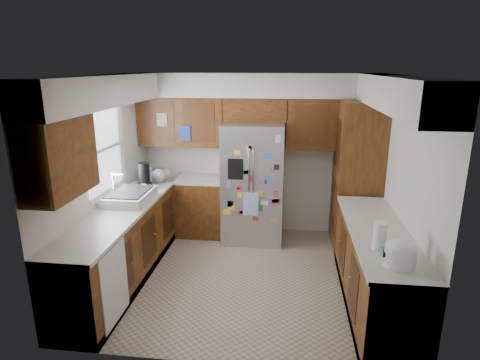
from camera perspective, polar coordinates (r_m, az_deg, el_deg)
name	(u,v)px	position (r m, az deg, el deg)	size (l,w,h in m)	color
floor	(244,276)	(5.29, 0.62, -13.49)	(3.60, 3.60, 0.00)	tan
room_shell	(240,130)	(5.04, -0.05, 7.07)	(3.64, 3.24, 2.52)	beige
left_counter_run	(141,239)	(5.42, -13.92, -8.15)	(1.36, 3.20, 0.92)	#3D1F0B
right_counter_run	(375,272)	(4.75, 18.67, -12.26)	(0.63, 2.25, 0.92)	#3D1F0B
pantry	(357,176)	(6.01, 16.27, 0.60)	(0.60, 0.90, 2.15)	#3D1F0B
fridge	(253,183)	(6.05, 1.92, -0.38)	(0.90, 0.79, 1.80)	#A8A9AE
bridge_cabinet	(255,109)	(6.06, 2.21, 10.02)	(0.96, 0.34, 0.35)	#3D1F0B
fridge_top_items	(255,88)	(6.04, 2.09, 12.94)	(0.69, 0.35, 0.30)	blue
sink_assembly	(130,196)	(5.34, -15.43, -2.24)	(0.52, 0.70, 0.37)	silver
left_counter_clutter	(151,176)	(5.97, -12.59, 0.52)	(0.40, 0.84, 0.38)	black
rice_cooker	(400,253)	(3.78, 21.86, -9.61)	(0.28, 0.27, 0.24)	silver
paper_towel	(380,236)	(4.03, 19.27, -7.49)	(0.12, 0.12, 0.28)	white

